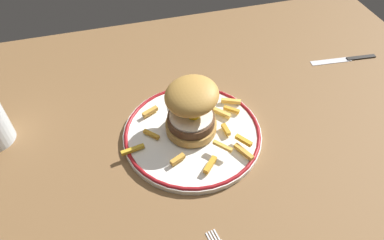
{
  "coord_description": "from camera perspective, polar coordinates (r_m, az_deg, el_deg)",
  "views": [
    {
      "loc": [
        -14.7,
        -47.14,
        56.87
      ],
      "look_at": [
        -1.39,
        0.3,
        4.6
      ],
      "focal_mm": 33.06,
      "sensor_mm": 36.0,
      "label": 1
    }
  ],
  "objects": [
    {
      "name": "fries_pile",
      "position": [
        0.73,
        1.74,
        -1.75
      ],
      "size": [
        28.09,
        22.91,
        2.67
      ],
      "color": "gold",
      "rests_on": "dinner_plate"
    },
    {
      "name": "knife",
      "position": [
        1.03,
        23.97,
        9.04
      ],
      "size": [
        18.06,
        3.12,
        0.7
      ],
      "color": "black",
      "rests_on": "ground_plane"
    },
    {
      "name": "dinner_plate",
      "position": [
        0.75,
        0.0,
        -1.98
      ],
      "size": [
        29.06,
        29.06,
        1.6
      ],
      "color": "white",
      "rests_on": "ground_plane"
    },
    {
      "name": "burger",
      "position": [
        0.71,
        -0.1,
        2.01
      ],
      "size": [
        14.58,
        14.31,
        11.27
      ],
      "color": "#B5863F",
      "rests_on": "dinner_plate"
    },
    {
      "name": "ground_plane",
      "position": [
        0.77,
        1.06,
        -3.33
      ],
      "size": [
        132.52,
        94.97,
        4.0
      ],
      "primitive_type": "cube",
      "color": "brown"
    }
  ]
}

